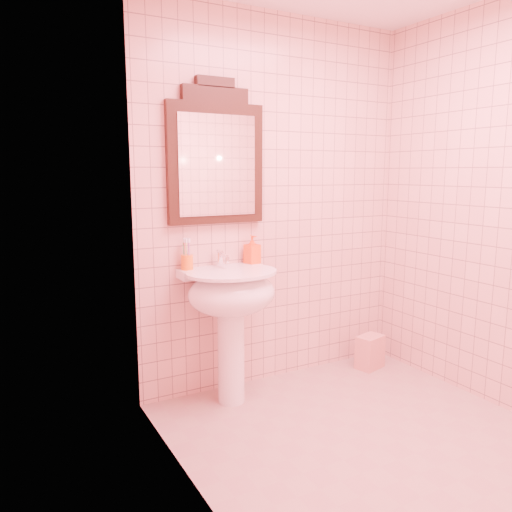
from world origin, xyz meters
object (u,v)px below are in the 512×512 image
pedestal_sink (231,302)px  towel (370,352)px  toothbrush_cup (187,262)px  mirror (216,157)px  soap_dispenser (252,249)px

pedestal_sink → towel: pedestal_sink is taller
pedestal_sink → toothbrush_cup: 0.38m
mirror → soap_dispenser: (0.24, -0.04, -0.60)m
mirror → towel: mirror is taller
soap_dispenser → pedestal_sink: bearing=-157.8°
toothbrush_cup → soap_dispenser: soap_dispenser is taller
pedestal_sink → mirror: mirror is taller
toothbrush_cup → soap_dispenser: size_ratio=0.92×
mirror → soap_dispenser: mirror is taller
toothbrush_cup → towel: (1.39, -0.16, -0.79)m
mirror → toothbrush_cup: (-0.22, -0.03, -0.64)m
pedestal_sink → soap_dispenser: 0.41m
toothbrush_cup → soap_dispenser: 0.46m
pedestal_sink → mirror: bearing=90.0°
towel → pedestal_sink: bearing=-179.6°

